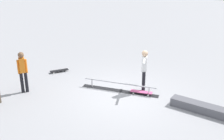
{
  "coord_description": "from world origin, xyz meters",
  "views": [
    {
      "loc": [
        -4.69,
        7.6,
        4.46
      ],
      "look_at": [
        0.31,
        0.23,
        1.0
      ],
      "focal_mm": 44.25,
      "sensor_mm": 36.0,
      "label": 1
    }
  ],
  "objects_px": {
    "loose_skateboard_black": "(59,71)",
    "bystander_orange_shirt": "(23,70)",
    "skateboard_main": "(141,92)",
    "skater_main": "(144,68)",
    "grind_rail": "(120,87)",
    "skate_ledge": "(211,110)"
  },
  "relations": [
    {
      "from": "skateboard_main",
      "to": "bystander_orange_shirt",
      "type": "distance_m",
      "value": 4.36
    },
    {
      "from": "loose_skateboard_black",
      "to": "grind_rail",
      "type": "bearing_deg",
      "value": -60.61
    },
    {
      "from": "bystander_orange_shirt",
      "to": "grind_rail",
      "type": "bearing_deg",
      "value": 162.15
    },
    {
      "from": "loose_skateboard_black",
      "to": "skateboard_main",
      "type": "bearing_deg",
      "value": -56.63
    },
    {
      "from": "grind_rail",
      "to": "loose_skateboard_black",
      "type": "height_order",
      "value": "grind_rail"
    },
    {
      "from": "bystander_orange_shirt",
      "to": "loose_skateboard_black",
      "type": "bearing_deg",
      "value": -133.69
    },
    {
      "from": "loose_skateboard_black",
      "to": "bystander_orange_shirt",
      "type": "bearing_deg",
      "value": -138.72
    },
    {
      "from": "skater_main",
      "to": "bystander_orange_shirt",
      "type": "xyz_separation_m",
      "value": [
        3.58,
        2.52,
        -0.05
      ]
    },
    {
      "from": "grind_rail",
      "to": "skateboard_main",
      "type": "distance_m",
      "value": 0.83
    },
    {
      "from": "skateboard_main",
      "to": "loose_skateboard_black",
      "type": "relative_size",
      "value": 1.05
    },
    {
      "from": "grind_rail",
      "to": "skate_ledge",
      "type": "bearing_deg",
      "value": 168.16
    },
    {
      "from": "skateboard_main",
      "to": "loose_skateboard_black",
      "type": "xyz_separation_m",
      "value": [
        4.0,
        0.12,
        0.0
      ]
    },
    {
      "from": "grind_rail",
      "to": "skater_main",
      "type": "distance_m",
      "value": 1.17
    },
    {
      "from": "grind_rail",
      "to": "bystander_orange_shirt",
      "type": "height_order",
      "value": "bystander_orange_shirt"
    },
    {
      "from": "bystander_orange_shirt",
      "to": "skater_main",
      "type": "bearing_deg",
      "value": 161.78
    },
    {
      "from": "skateboard_main",
      "to": "loose_skateboard_black",
      "type": "height_order",
      "value": "same"
    },
    {
      "from": "skate_ledge",
      "to": "bystander_orange_shirt",
      "type": "distance_m",
      "value": 6.57
    },
    {
      "from": "skater_main",
      "to": "skateboard_main",
      "type": "height_order",
      "value": "skater_main"
    },
    {
      "from": "skater_main",
      "to": "skateboard_main",
      "type": "relative_size",
      "value": 1.92
    },
    {
      "from": "skater_main",
      "to": "loose_skateboard_black",
      "type": "bearing_deg",
      "value": -109.5
    },
    {
      "from": "skater_main",
      "to": "bystander_orange_shirt",
      "type": "distance_m",
      "value": 4.38
    },
    {
      "from": "grind_rail",
      "to": "skateboard_main",
      "type": "bearing_deg",
      "value": -177.35
    }
  ]
}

